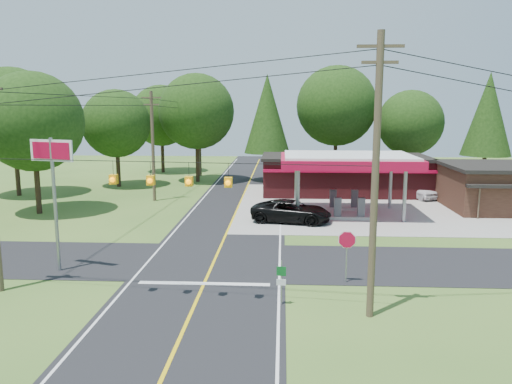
{
  "coord_description": "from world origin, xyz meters",
  "views": [
    {
      "loc": [
        3.81,
        -26.85,
        8.64
      ],
      "look_at": [
        2.0,
        7.0,
        2.8
      ],
      "focal_mm": 35.0,
      "sensor_mm": 36.0,
      "label": 1
    }
  ],
  "objects_px": {
    "suv_car": "(291,211)",
    "octagonal_stop_sign": "(347,244)",
    "sedan_car": "(418,190)",
    "big_stop_sign": "(53,173)",
    "gas_canopy": "(348,162)"
  },
  "relations": [
    {
      "from": "sedan_car",
      "to": "big_stop_sign",
      "type": "height_order",
      "value": "big_stop_sign"
    },
    {
      "from": "suv_car",
      "to": "sedan_car",
      "type": "height_order",
      "value": "suv_car"
    },
    {
      "from": "sedan_car",
      "to": "octagonal_stop_sign",
      "type": "bearing_deg",
      "value": -136.35
    },
    {
      "from": "suv_car",
      "to": "sedan_car",
      "type": "relative_size",
      "value": 1.31
    },
    {
      "from": "gas_canopy",
      "to": "sedan_car",
      "type": "bearing_deg",
      "value": 44.71
    },
    {
      "from": "big_stop_sign",
      "to": "suv_car",
      "type": "bearing_deg",
      "value": 43.86
    },
    {
      "from": "suv_car",
      "to": "big_stop_sign",
      "type": "xyz_separation_m",
      "value": [
        -12.5,
        -12.01,
        4.44
      ]
    },
    {
      "from": "gas_canopy",
      "to": "big_stop_sign",
      "type": "xyz_separation_m",
      "value": [
        -17.0,
        -15.01,
        1.01
      ]
    },
    {
      "from": "suv_car",
      "to": "gas_canopy",
      "type": "bearing_deg",
      "value": -45.35
    },
    {
      "from": "gas_canopy",
      "to": "suv_car",
      "type": "height_order",
      "value": "gas_canopy"
    },
    {
      "from": "suv_car",
      "to": "big_stop_sign",
      "type": "relative_size",
      "value": 0.85
    },
    {
      "from": "gas_canopy",
      "to": "octagonal_stop_sign",
      "type": "bearing_deg",
      "value": -97.12
    },
    {
      "from": "sedan_car",
      "to": "octagonal_stop_sign",
      "type": "relative_size",
      "value": 1.73
    },
    {
      "from": "big_stop_sign",
      "to": "octagonal_stop_sign",
      "type": "height_order",
      "value": "big_stop_sign"
    },
    {
      "from": "suv_car",
      "to": "octagonal_stop_sign",
      "type": "bearing_deg",
      "value": -158.16
    }
  ]
}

